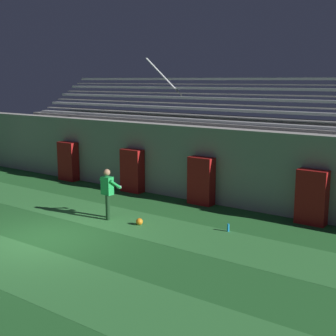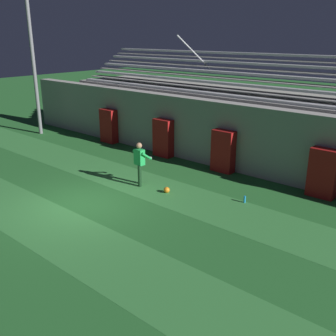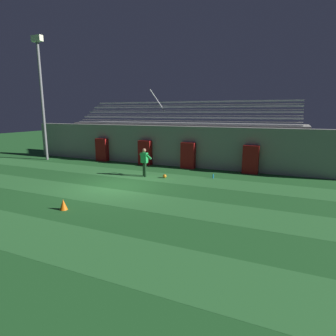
{
  "view_description": "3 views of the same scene",
  "coord_description": "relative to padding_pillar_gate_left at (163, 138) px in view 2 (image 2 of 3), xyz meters",
  "views": [
    {
      "loc": [
        10.51,
        -8.29,
        4.52
      ],
      "look_at": [
        1.56,
        4.01,
        1.64
      ],
      "focal_mm": 50.0,
      "sensor_mm": 36.0,
      "label": 1
    },
    {
      "loc": [
        10.08,
        -7.29,
        5.48
      ],
      "look_at": [
        1.42,
        2.74,
        0.92
      ],
      "focal_mm": 42.0,
      "sensor_mm": 36.0,
      "label": 2
    },
    {
      "loc": [
        8.09,
        -11.73,
        3.75
      ],
      "look_at": [
        1.87,
        2.14,
        0.72
      ],
      "focal_mm": 30.0,
      "sensor_mm": 36.0,
      "label": 3
    }
  ],
  "objects": [
    {
      "name": "ground_plane",
      "position": [
        1.65,
        -5.95,
        -0.87
      ],
      "size": [
        80.0,
        80.0,
        0.0
      ],
      "primitive_type": "plane",
      "color": "#236028"
    },
    {
      "name": "turf_stripe_mid",
      "position": [
        1.65,
        -7.59,
        -0.87
      ],
      "size": [
        28.0,
        2.18,
        0.01
      ],
      "primitive_type": "cube",
      "color": "#337A38",
      "rests_on": "ground"
    },
    {
      "name": "turf_stripe_far",
      "position": [
        1.65,
        -3.23,
        -0.87
      ],
      "size": [
        28.0,
        2.18,
        0.01
      ],
      "primitive_type": "cube",
      "color": "#337A38",
      "rests_on": "ground"
    },
    {
      "name": "back_wall",
      "position": [
        1.65,
        0.55,
        0.53
      ],
      "size": [
        24.0,
        0.6,
        2.8
      ],
      "primitive_type": "cube",
      "color": "#999691",
      "rests_on": "ground"
    },
    {
      "name": "padding_pillar_gate_left",
      "position": [
        0.0,
        0.0,
        0.0
      ],
      "size": [
        0.96,
        0.44,
        1.75
      ],
      "primitive_type": "cube",
      "color": "maroon",
      "rests_on": "ground"
    },
    {
      "name": "padding_pillar_gate_right",
      "position": [
        3.31,
        0.0,
        0.0
      ],
      "size": [
        0.96,
        0.44,
        1.75
      ],
      "primitive_type": "cube",
      "color": "maroon",
      "rests_on": "ground"
    },
    {
      "name": "padding_pillar_far_left",
      "position": [
        -3.81,
        0.0,
        0.0
      ],
      "size": [
        0.96,
        0.44,
        1.75
      ],
      "primitive_type": "cube",
      "color": "maroon",
      "rests_on": "ground"
    },
    {
      "name": "padding_pillar_far_right",
      "position": [
        7.42,
        0.0,
        0.0
      ],
      "size": [
        0.96,
        0.44,
        1.75
      ],
      "primitive_type": "cube",
      "color": "maroon",
      "rests_on": "ground"
    },
    {
      "name": "bleacher_stand",
      "position": [
        1.65,
        2.89,
        0.63
      ],
      "size": [
        18.0,
        4.05,
        5.43
      ],
      "color": "#999691",
      "rests_on": "ground"
    },
    {
      "name": "floodlight_pole",
      "position": [
        -8.26,
        -1.32,
        4.91
      ],
      "size": [
        0.9,
        0.36,
        9.35
      ],
      "color": "slate",
      "rests_on": "ground"
    },
    {
      "name": "goalkeeper",
      "position": [
        1.81,
        -3.36,
        0.08
      ],
      "size": [
        0.6,
        0.59,
        1.67
      ],
      "color": "#143319",
      "rests_on": "ground"
    },
    {
      "name": "soccer_ball",
      "position": [
        3.09,
        -3.3,
        -0.76
      ],
      "size": [
        0.22,
        0.22,
        0.22
      ],
      "primitive_type": "sphere",
      "color": "orange",
      "rests_on": "ground"
    },
    {
      "name": "water_bottle",
      "position": [
        5.67,
        -2.22,
        -0.75
      ],
      "size": [
        0.07,
        0.07,
        0.24
      ],
      "primitive_type": "cylinder",
      "color": "#1E8CD8",
      "rests_on": "ground"
    }
  ]
}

